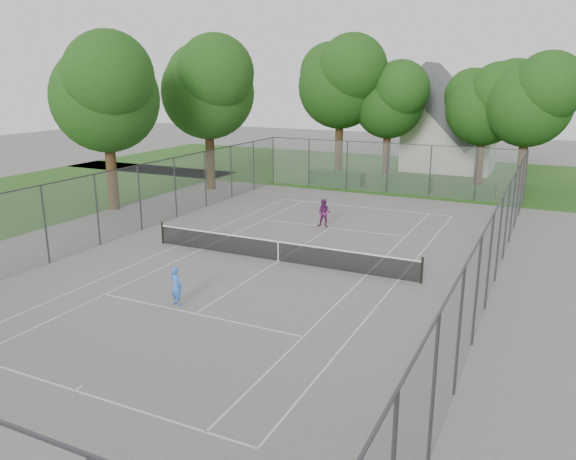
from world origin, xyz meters
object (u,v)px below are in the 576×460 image
at_px(tennis_net, 278,250).
at_px(girl_player, 176,286).
at_px(woman_player, 324,213).
at_px(house, 450,128).

distance_m(tennis_net, girl_player, 6.11).
bearing_deg(woman_player, tennis_net, -92.83).
bearing_deg(girl_player, house, -82.11).
xyz_separation_m(tennis_net, woman_player, (-0.40, 6.36, 0.27)).
distance_m(girl_player, woman_player, 12.38).
relative_size(tennis_net, house, 1.41).
relative_size(tennis_net, woman_player, 8.24).
height_order(girl_player, woman_player, woman_player).
height_order(house, girl_player, house).
bearing_deg(house, tennis_net, -93.96).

